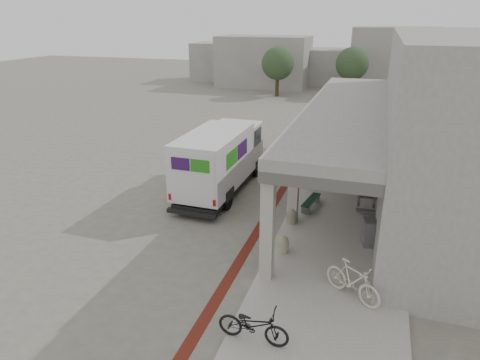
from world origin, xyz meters
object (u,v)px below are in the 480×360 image
(bench, at_px, (311,202))
(bicycle_cream, at_px, (353,281))
(utility_cabinet, at_px, (369,232))
(bicycle_black, at_px, (253,325))
(fedex_truck, at_px, (221,158))

(bench, distance_m, bicycle_cream, 6.10)
(bench, xyz_separation_m, utility_cabinet, (2.40, -2.45, 0.20))
(utility_cabinet, xyz_separation_m, bicycle_cream, (-0.33, -3.28, 0.09))
(utility_cabinet, height_order, bicycle_black, same)
(fedex_truck, bearing_deg, bench, -10.94)
(utility_cabinet, bearing_deg, bench, 121.65)
(bicycle_black, height_order, bicycle_cream, bicycle_cream)
(bench, height_order, bicycle_black, bicycle_black)
(fedex_truck, xyz_separation_m, utility_cabinet, (6.69, -3.34, -0.98))
(bicycle_black, bearing_deg, utility_cabinet, -21.72)
(fedex_truck, xyz_separation_m, bench, (4.29, -0.89, -1.18))
(bicycle_black, bearing_deg, bicycle_cream, -39.23)
(bench, distance_m, utility_cabinet, 3.44)
(fedex_truck, height_order, bicycle_black, fedex_truck)
(bicycle_cream, bearing_deg, fedex_truck, 78.36)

